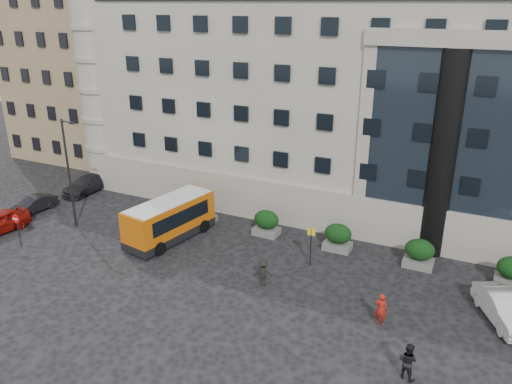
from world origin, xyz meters
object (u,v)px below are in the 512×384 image
at_px(hedge_c, 338,237).
at_px(no_entry_sign, 17,224).
at_px(pedestrian_a, 381,309).
at_px(parked_car_d, 126,164).
at_px(minibus, 170,218).
at_px(hedge_a, 203,210).
at_px(parked_car_b, 34,204).
at_px(parked_car_c, 87,184).
at_px(pedestrian_b, 408,361).
at_px(bus_stop_sign, 311,240).
at_px(street_lamp, 69,170).
at_px(hedge_b, 266,223).
at_px(pedestrian_c, 263,273).
at_px(hedge_d, 419,253).
at_px(red_truck, 161,161).
at_px(white_taxi, 504,309).

relative_size(hedge_c, no_entry_sign, 0.79).
xyz_separation_m(no_entry_sign, pedestrian_a, (23.81, 1.87, -0.77)).
height_order(no_entry_sign, parked_car_d, no_entry_sign).
bearing_deg(minibus, hedge_a, 91.72).
bearing_deg(parked_car_b, parked_car_d, 96.19).
bearing_deg(parked_car_d, hedge_a, -27.71).
distance_m(parked_car_c, pedestrian_b, 31.17).
height_order(bus_stop_sign, parked_car_c, bus_stop_sign).
xyz_separation_m(street_lamp, parked_car_b, (-4.97, 0.58, -3.76)).
xyz_separation_m(parked_car_c, parked_car_d, (-0.69, 6.05, 0.05)).
xyz_separation_m(hedge_b, pedestrian_a, (9.61, -6.97, -0.05)).
relative_size(hedge_a, pedestrian_c, 1.15).
xyz_separation_m(hedge_b, pedestrian_c, (2.63, -6.15, -0.13)).
relative_size(street_lamp, minibus, 1.13).
bearing_deg(minibus, hedge_d, 22.23).
distance_m(hedge_d, pedestrian_a, 7.01).
bearing_deg(red_truck, hedge_d, -14.66).
bearing_deg(street_lamp, pedestrian_c, -4.88).
bearing_deg(hedge_a, parked_car_b, -161.90).
bearing_deg(bus_stop_sign, no_entry_sign, -161.92).
bearing_deg(pedestrian_b, minibus, -2.58).
bearing_deg(bus_stop_sign, parked_car_b, -176.37).
bearing_deg(street_lamp, red_truck, 94.55).
xyz_separation_m(hedge_c, parked_car_d, (-23.40, 6.98, -0.18)).
bearing_deg(pedestrian_c, hedge_c, -133.49).
xyz_separation_m(parked_car_c, pedestrian_b, (29.05, -11.29, 0.18)).
bearing_deg(no_entry_sign, hedge_a, 44.48).
relative_size(hedge_d, pedestrian_a, 1.05).
xyz_separation_m(hedge_b, street_lamp, (-13.14, -4.80, 3.44)).
bearing_deg(parked_car_b, hedge_c, 16.01).
bearing_deg(white_taxi, parked_car_d, 134.64).
xyz_separation_m(minibus, parked_car_b, (-12.40, -0.74, -0.95)).
relative_size(no_entry_sign, parked_car_d, 0.43).
distance_m(hedge_d, street_lamp, 24.27).
xyz_separation_m(parked_car_d, white_taxi, (33.43, -10.92, -0.02)).
distance_m(hedge_a, white_taxi, 20.81).
bearing_deg(no_entry_sign, hedge_d, 19.76).
bearing_deg(minibus, pedestrian_c, -7.68).
height_order(hedge_d, red_truck, red_truck).
bearing_deg(pedestrian_b, hedge_b, -22.75).
distance_m(white_taxi, pedestrian_a, 6.39).
distance_m(hedge_a, parked_car_b, 13.59).
bearing_deg(parked_car_c, hedge_a, -3.69).
relative_size(hedge_a, parked_car_b, 0.50).
relative_size(hedge_a, bus_stop_sign, 0.73).
distance_m(hedge_a, pedestrian_b, 19.68).
relative_size(hedge_c, hedge_d, 1.00).
xyz_separation_m(bus_stop_sign, no_entry_sign, (-18.50, -6.04, -0.08)).
distance_m(hedge_b, parked_car_c, 17.54).
xyz_separation_m(hedge_d, white_taxi, (4.83, -3.94, -0.20)).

